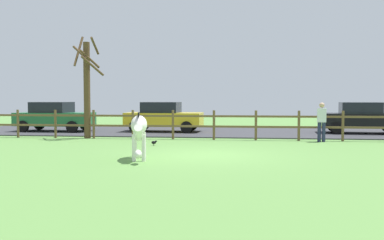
# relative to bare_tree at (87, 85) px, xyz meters

# --- Properties ---
(ground_plane) EXTENTS (60.00, 60.00, 0.00)m
(ground_plane) POSITION_rel_bare_tree_xyz_m (5.82, -4.98, -2.40)
(ground_plane) COLOR #5B8C42
(parking_asphalt) EXTENTS (28.00, 7.40, 0.05)m
(parking_asphalt) POSITION_rel_bare_tree_xyz_m (5.82, 4.32, -2.37)
(parking_asphalt) COLOR #38383D
(parking_asphalt) RESTS_ON ground_plane
(paddock_fence) EXTENTS (21.97, 0.11, 1.29)m
(paddock_fence) POSITION_rel_bare_tree_xyz_m (5.75, 0.02, -1.67)
(paddock_fence) COLOR brown
(paddock_fence) RESTS_ON ground_plane
(bare_tree) EXTENTS (1.39, 1.29, 4.65)m
(bare_tree) POSITION_rel_bare_tree_xyz_m (0.00, 0.00, 0.00)
(bare_tree) COLOR #513A23
(bare_tree) RESTS_ON ground_plane
(zebra) EXTENTS (0.73, 1.91, 1.41)m
(zebra) POSITION_rel_bare_tree_xyz_m (3.95, -6.27, -1.47)
(zebra) COLOR white
(zebra) RESTS_ON ground_plane
(crow_on_grass) EXTENTS (0.21, 0.10, 0.20)m
(crow_on_grass) POSITION_rel_bare_tree_xyz_m (3.63, -2.60, -2.27)
(crow_on_grass) COLOR black
(crow_on_grass) RESTS_ON ground_plane
(parked_car_green) EXTENTS (4.05, 1.98, 1.56)m
(parked_car_green) POSITION_rel_bare_tree_xyz_m (-3.03, 3.14, -1.55)
(parked_car_green) COLOR #236B38
(parked_car_green) RESTS_ON parking_asphalt
(parked_car_black) EXTENTS (4.14, 2.18, 1.56)m
(parked_car_black) POSITION_rel_bare_tree_xyz_m (12.98, 3.66, -1.55)
(parked_car_black) COLOR black
(parked_car_black) RESTS_ON parking_asphalt
(parked_car_yellow) EXTENTS (4.07, 2.02, 1.56)m
(parked_car_yellow) POSITION_rel_bare_tree_xyz_m (2.83, 3.56, -1.55)
(parked_car_yellow) COLOR yellow
(parked_car_yellow) RESTS_ON parking_asphalt
(visitor_near_fence) EXTENTS (0.38, 0.26, 1.64)m
(visitor_near_fence) POSITION_rel_bare_tree_xyz_m (10.27, -0.38, -1.49)
(visitor_near_fence) COLOR #232847
(visitor_near_fence) RESTS_ON ground_plane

